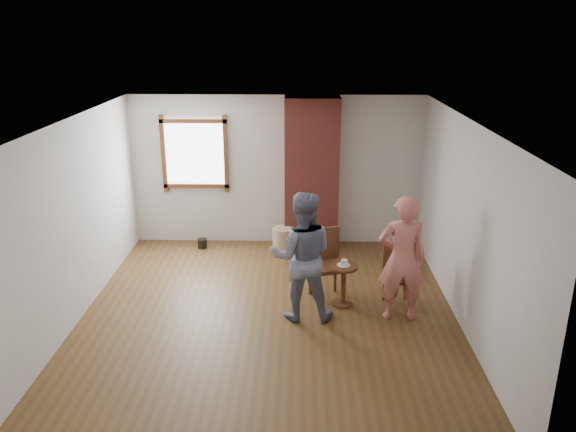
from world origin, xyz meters
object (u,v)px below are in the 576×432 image
Objects in this scene: dining_chair_right at (398,272)px; side_table at (343,278)px; stoneware_crock at (283,241)px; dining_chair_left at (326,260)px; man at (302,256)px; person_pink at (402,259)px.

dining_chair_right is 0.77m from side_table.
stoneware_crock is at bearing 126.41° from dining_chair_right.
side_table is at bearing -63.85° from dining_chair_left.
stoneware_crock is 0.46× the size of dining_chair_left.
dining_chair_left is 0.58× the size of man.
man is at bearing -169.53° from dining_chair_right.
dining_chair_right is 0.48× the size of person_pink.
dining_chair_left is at bearing -32.10° from person_pink.
dining_chair_left is at bearing -119.78° from man.
dining_chair_left is at bearing 162.76° from dining_chair_right.
person_pink is at bearing 179.03° from man.
person_pink is at bearing -48.95° from dining_chair_left.
dining_chair_left is 1.21× the size of dining_chair_right.
person_pink is (0.95, -0.61, 0.29)m from dining_chair_left.
dining_chair_left is 1.67× the size of side_table.
dining_chair_left is at bearing -67.32° from stoneware_crock.
dining_chair_right is (1.64, -1.73, 0.23)m from stoneware_crock.
dining_chair_left reaches higher than stoneware_crock.
dining_chair_right is 0.59m from person_pink.
person_pink is (-0.04, -0.43, 0.39)m from dining_chair_right.
stoneware_crock is 2.39m from dining_chair_right.
man is at bearing -81.78° from stoneware_crock.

